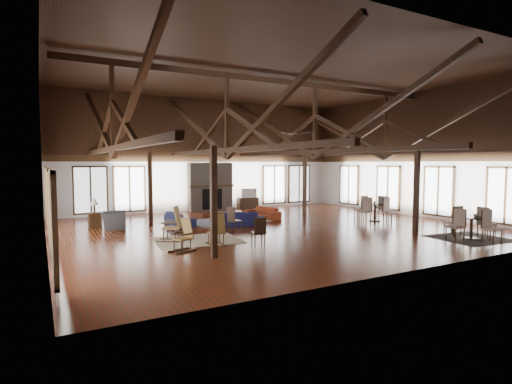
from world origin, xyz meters
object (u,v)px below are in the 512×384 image
sofa_navy_left (180,219)px  tv_console (248,203)px  cafe_table_near (471,224)px  sofa_navy_front (242,220)px  coffee_table (229,213)px  sofa_orange (263,213)px  armchair (114,220)px  cafe_table_far (375,209)px

sofa_navy_left → tv_console: tv_console is taller
cafe_table_near → sofa_navy_front: bearing=132.6°
coffee_table → cafe_table_near: (5.47, -7.80, 0.15)m
coffee_table → sofa_orange: bearing=13.1°
sofa_orange → cafe_table_near: 8.64m
tv_console → coffee_table: bearing=-126.6°
armchair → sofa_orange: bearing=-81.1°
sofa_navy_front → cafe_table_near: 8.38m
cafe_table_near → armchair: bearing=142.4°
sofa_navy_front → sofa_orange: (1.94, 1.61, -0.01)m
sofa_orange → sofa_navy_front: bearing=-61.6°
sofa_orange → coffee_table: bearing=-101.7°
coffee_table → cafe_table_far: bearing=-15.0°
cafe_table_near → tv_console: size_ratio=1.68×
sofa_navy_left → coffee_table: size_ratio=1.51×
sofa_navy_front → armchair: (-4.70, 1.80, 0.06)m
sofa_navy_front → cafe_table_far: bearing=2.7°
sofa_orange → tv_console: 4.34m
sofa_navy_left → armchair: armchair is taller
sofa_navy_front → tv_console: (3.26, 5.75, 0.03)m
coffee_table → cafe_table_near: cafe_table_near is taller
cafe_table_far → sofa_orange: bearing=142.1°
sofa_navy_left → cafe_table_near: 10.91m
sofa_navy_front → cafe_table_near: (5.67, -6.17, 0.25)m
sofa_navy_left → coffee_table: 2.36m
cafe_table_near → tv_console: (-2.41, 11.92, -0.22)m
armchair → cafe_table_near: bearing=-117.0°
coffee_table → tv_console: tv_console is taller
coffee_table → cafe_table_near: size_ratio=0.60×
armchair → cafe_table_near: 13.08m
sofa_navy_left → sofa_navy_front: bearing=-126.9°
sofa_navy_left → cafe_table_far: size_ratio=0.88×
sofa_navy_left → cafe_table_near: bearing=-137.5°
sofa_navy_left → coffee_table: (2.35, 0.19, 0.10)m
sofa_navy_front → sofa_navy_left: bearing=163.2°
sofa_orange → coffee_table: 1.75m
coffee_table → sofa_navy_left: bearing=-161.8°
cafe_table_far → coffee_table: bearing=151.5°
sofa_navy_front → coffee_table: (0.19, 1.62, 0.10)m
sofa_orange → tv_console: tv_console is taller
sofa_orange → armchair: size_ratio=1.73×
cafe_table_far → tv_console: size_ratio=1.74×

